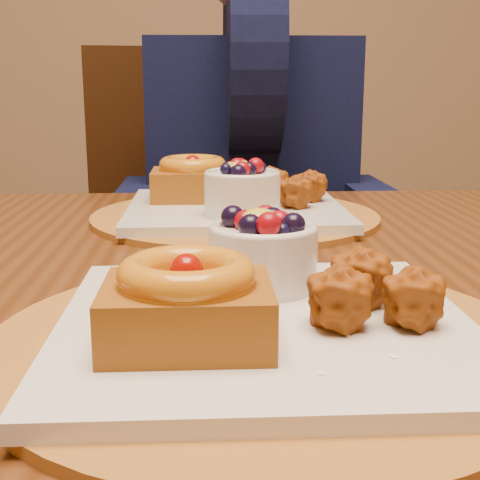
# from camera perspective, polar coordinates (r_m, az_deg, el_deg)

# --- Properties ---
(dining_table) EXTENTS (1.60, 0.90, 0.76)m
(dining_table) POSITION_cam_1_polar(r_m,az_deg,el_deg) (0.70, 0.44, -8.03)
(dining_table) COLOR #3B1D0A
(dining_table) RESTS_ON ground
(place_setting_near) EXTENTS (0.38, 0.38, 0.08)m
(place_setting_near) POSITION_cam_1_polar(r_m,az_deg,el_deg) (0.46, 1.80, -6.10)
(place_setting_near) COLOR brown
(place_setting_near) RESTS_ON dining_table
(place_setting_far) EXTENTS (0.38, 0.38, 0.09)m
(place_setting_far) POSITION_cam_1_polar(r_m,az_deg,el_deg) (0.88, -0.60, 3.37)
(place_setting_far) COLOR brown
(place_setting_far) RESTS_ON dining_table
(chair_far) EXTENTS (0.55, 0.55, 1.01)m
(chair_far) POSITION_cam_1_polar(r_m,az_deg,el_deg) (1.51, -3.41, -0.97)
(chair_far) COLOR black
(chair_far) RESTS_ON ground
(diner) EXTENTS (0.48, 0.47, 0.78)m
(diner) POSITION_cam_1_polar(r_m,az_deg,el_deg) (1.29, 0.91, 8.92)
(diner) COLOR black
(diner) RESTS_ON ground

